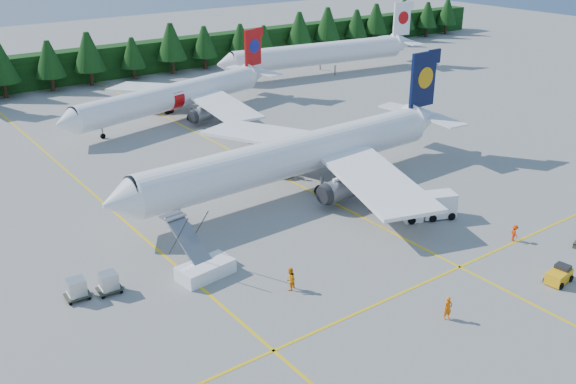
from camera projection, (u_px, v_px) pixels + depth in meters
ground at (363, 260)px, 57.45m from camera, size 320.00×320.00×0.00m
taxi_stripe_a at (125, 222)px, 64.65m from camera, size 0.25×120.00×0.01m
taxi_stripe_b at (285, 178)px, 75.54m from camera, size 0.25×120.00×0.01m
taxi_stripe_cross at (412, 289)px, 53.01m from camera, size 80.00×0.25×0.01m
treeline_hedge at (59, 68)px, 117.04m from camera, size 220.00×4.00×6.00m
airliner_navy at (288, 158)px, 70.51m from camera, size 44.95×36.98×13.07m
airliner_red at (168, 98)px, 96.18m from camera, size 38.47×31.30×11.35m
airliner_far_right at (313, 54)px, 124.42m from camera, size 43.13×9.67×12.58m
airstairs at (203, 265)px, 54.75m from camera, size 5.03×6.82×4.29m
service_truck at (429, 206)px, 65.03m from camera, size 5.80×3.95×2.64m
baggage_tug at (559, 275)px, 53.75m from camera, size 2.66×1.64×1.35m
uld_pair at (93, 285)px, 51.61m from camera, size 4.48×2.24×1.50m
crew_a at (448, 308)px, 48.62m from camera, size 0.78×0.59×1.92m
crew_b at (290, 279)px, 52.50m from camera, size 1.18×1.07×2.00m
crew_c at (514, 233)px, 60.55m from camera, size 0.71×0.81×1.63m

